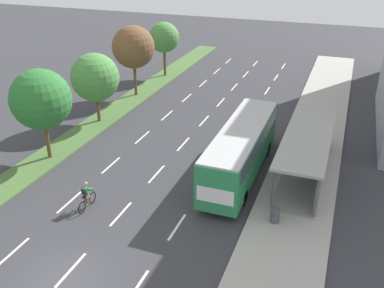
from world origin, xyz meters
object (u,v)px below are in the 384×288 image
at_px(median_tree_second, 41,100).
at_px(median_tree_third, 95,78).
at_px(median_tree_fourth, 133,47).
at_px(bus, 241,146).
at_px(bus_shelter, 311,150).
at_px(trash_bin, 275,215).
at_px(cyclist, 86,196).
at_px(median_tree_fifth, 164,38).

distance_m(median_tree_second, median_tree_third, 7.09).
distance_m(median_tree_third, median_tree_fourth, 7.13).
bearing_deg(bus, bus_shelter, 18.26).
bearing_deg(bus_shelter, trash_bin, -99.97).
relative_size(median_tree_third, trash_bin, 6.85).
height_order(bus_shelter, median_tree_second, median_tree_second).
bearing_deg(median_tree_third, bus_shelter, -9.69).
relative_size(cyclist, median_tree_fourth, 0.27).
xyz_separation_m(cyclist, median_tree_second, (-5.98, 4.42, 3.69)).
relative_size(median_tree_second, median_tree_fifth, 1.09).
bearing_deg(bus_shelter, median_tree_fifth, 136.25).
height_order(bus_shelter, median_tree_third, median_tree_third).
bearing_deg(median_tree_fifth, bus, -53.68).
relative_size(bus, cyclist, 6.20).
xyz_separation_m(cyclist, median_tree_third, (-6.24, 11.49, 3.15)).
distance_m(median_tree_fourth, trash_bin, 23.85).
bearing_deg(median_tree_third, bus, -18.16).
bearing_deg(median_tree_third, median_tree_fifth, 90.24).
xyz_separation_m(median_tree_fourth, median_tree_fifth, (0.04, 7.07, -0.51)).
bearing_deg(bus, median_tree_fourth, 139.94).
height_order(bus, median_tree_third, median_tree_third).
distance_m(bus_shelter, trash_bin, 6.36).
bearing_deg(median_tree_third, trash_bin, -28.65).
distance_m(bus_shelter, median_tree_second, 18.27).
relative_size(bus_shelter, median_tree_second, 1.69).
bearing_deg(median_tree_fifth, trash_bin, -54.11).
bearing_deg(median_tree_fifth, median_tree_third, -89.76).
height_order(bus_shelter, bus, bus).
distance_m(bus, median_tree_third, 14.45).
xyz_separation_m(bus_shelter, median_tree_fifth, (-17.95, 17.19, 2.49)).
relative_size(bus_shelter, median_tree_third, 1.87).
xyz_separation_m(bus, trash_bin, (3.20, -4.72, -1.49)).
bearing_deg(median_tree_second, median_tree_fourth, 91.46).
relative_size(cyclist, trash_bin, 2.14).
bearing_deg(median_tree_third, median_tree_second, -87.91).
distance_m(median_tree_third, trash_bin, 19.45).
height_order(median_tree_second, median_tree_fifth, median_tree_second).
distance_m(median_tree_second, median_tree_fourth, 14.14).
bearing_deg(trash_bin, median_tree_third, 151.35).
xyz_separation_m(bus_shelter, cyclist, (-11.65, -8.43, -1.08)).
bearing_deg(bus, cyclist, -136.42).
height_order(bus, median_tree_fifth, median_tree_fifth).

